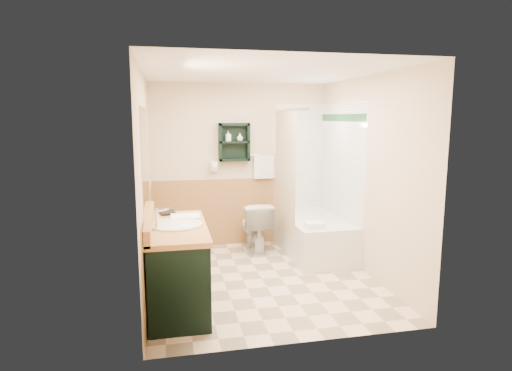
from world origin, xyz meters
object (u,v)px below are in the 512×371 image
object	(u,v)px
soap_bottle_b	(240,138)
wall_shelf	(234,142)
vanity_book	(159,204)
vanity	(177,266)
soap_bottle_a	(228,139)
hair_dryer	(214,166)
bathtub	(314,236)
toilet	(255,227)

from	to	relation	value
soap_bottle_b	wall_shelf	bearing A→B (deg)	176.60
wall_shelf	vanity_book	xyz separation A→B (m)	(-1.06, -1.42, -0.59)
vanity	vanity_book	size ratio (longest dim) A/B	5.98
vanity_book	soap_bottle_b	world-z (taller)	soap_bottle_b
vanity	soap_bottle_a	size ratio (longest dim) A/B	8.91
hair_dryer	vanity	bearing A→B (deg)	-106.73
soap_bottle_b	bathtub	bearing A→B (deg)	-33.56
toilet	soap_bottle_a	xyz separation A→B (m)	(-0.33, 0.32, 1.25)
vanity_book	soap_bottle_a	bearing A→B (deg)	45.96
vanity	toilet	world-z (taller)	vanity
wall_shelf	soap_bottle_a	size ratio (longest dim) A/B	3.68
hair_dryer	toilet	world-z (taller)	hair_dryer
hair_dryer	soap_bottle_a	size ratio (longest dim) A/B	1.60
toilet	soap_bottle_a	bearing A→B (deg)	-45.20
soap_bottle_a	vanity	bearing A→B (deg)	-112.49
wall_shelf	bathtub	world-z (taller)	wall_shelf
hair_dryer	soap_bottle_a	xyz separation A→B (m)	(0.21, -0.03, 0.40)
wall_shelf	toilet	world-z (taller)	wall_shelf
vanity	wall_shelf	bearing A→B (deg)	65.40
soap_bottle_a	soap_bottle_b	bearing A→B (deg)	0.00
vanity	soap_bottle_a	bearing A→B (deg)	67.51
bathtub	toilet	xyz separation A→B (m)	(-0.79, 0.30, 0.09)
bathtub	vanity_book	distance (m)	2.33
vanity_book	hair_dryer	bearing A→B (deg)	52.72
vanity	bathtub	size ratio (longest dim) A/B	0.89
hair_dryer	vanity_book	distance (m)	1.65
wall_shelf	soap_bottle_b	distance (m)	0.10
bathtub	vanity	bearing A→B (deg)	-145.38
wall_shelf	vanity	size ratio (longest dim) A/B	0.41
hair_dryer	soap_bottle_b	xyz separation A→B (m)	(0.38, -0.03, 0.41)
toilet	soap_bottle_b	size ratio (longest dim) A/B	6.41
bathtub	soap_bottle_a	world-z (taller)	soap_bottle_a
wall_shelf	soap_bottle_b	size ratio (longest dim) A/B	4.88
vanity	hair_dryer	bearing A→B (deg)	73.27
wall_shelf	vanity_book	size ratio (longest dim) A/B	2.47
hair_dryer	vanity	size ratio (longest dim) A/B	0.18
wall_shelf	vanity	world-z (taller)	wall_shelf
hair_dryer	bathtub	distance (m)	1.75
soap_bottle_a	soap_bottle_b	xyz separation A→B (m)	(0.17, 0.00, 0.01)
soap_bottle_a	hair_dryer	bearing A→B (deg)	171.95
toilet	bathtub	bearing A→B (deg)	158.06
vanity	bathtub	distance (m)	2.34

